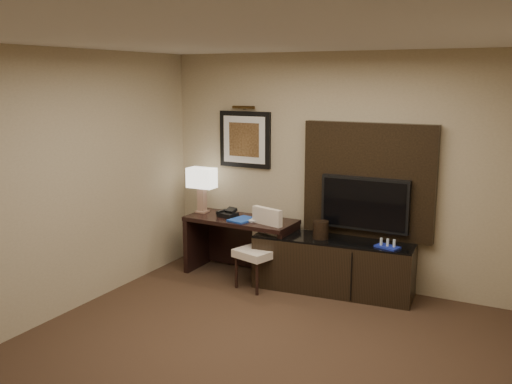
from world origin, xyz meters
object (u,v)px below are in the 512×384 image
Objects in this scene: desk_phone at (228,213)px; desk_chair at (256,252)px; tv at (365,204)px; table_lamp at (202,192)px; credenza at (333,265)px; minibar_tray at (388,244)px; desk at (241,247)px; ice_bucket at (321,230)px.

desk_chair is at bearing -19.51° from desk_phone.
table_lamp is (-2.08, -0.13, -0.03)m from tv.
table_lamp is at bearing 175.85° from desk_chair.
credenza is 7.21× the size of minibar_tray.
desk_phone reaches higher than desk.
ice_bucket is at bearing -3.30° from table_lamp.
desk is 1.11m from ice_bucket.
desk_phone reaches higher than ice_bucket.
table_lamp is at bearing 176.70° from ice_bucket.
desk_chair is (0.37, -0.30, 0.07)m from desk.
ice_bucket is (1.24, -0.04, -0.06)m from desk_phone.
credenza is 2.08× the size of desk_chair.
minibar_tray is (0.34, -0.24, -0.36)m from tv.
desk_phone is (-0.56, 0.30, 0.34)m from desk_chair.
desk is at bearing -5.42° from table_lamp.
minibar_tray is at bearing -9.71° from credenza.
desk_phone is at bearing -7.48° from table_lamp.
tv is 1.16× the size of desk_chair.
table_lamp is (-0.96, 0.36, 0.55)m from desk_chair.
desk is 0.45m from desk_phone.
minibar_tray is (1.45, 0.25, 0.23)m from desk_chair.
table_lamp is 2.54× the size of desk_phone.
desk_chair is 0.72m from desk_phone.
credenza is at bearing -146.73° from tv.
tv is (0.29, 0.19, 0.71)m from credenza.
table_lamp is 1.67m from ice_bucket.
tv is at bearing 8.81° from desk.
ice_bucket is (-0.43, -0.23, -0.30)m from tv.
credenza is at bearing -1.80° from table_lamp.
ice_bucket is at bearing -151.99° from tv.
ice_bucket reaches higher than desk.
minibar_tray is (0.77, -0.01, -0.05)m from ice_bucket.
desk_chair is 4.32× the size of ice_bucket.
ice_bucket is at bearing 37.25° from desk_chair.
desk_phone is at bearing 167.52° from desk_chair.
desk_chair reaches higher than minibar_tray.
desk_phone is (0.41, -0.05, -0.21)m from table_lamp.
desk_phone reaches higher than credenza.
desk is 1.19m from credenza.
credenza is 1.91m from table_lamp.
desk is at bearing 8.36° from desk_phone.
desk_phone is at bearing 178.43° from minibar_tray.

